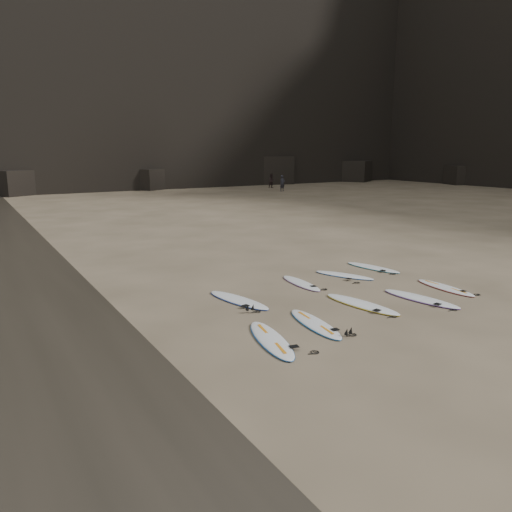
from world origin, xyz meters
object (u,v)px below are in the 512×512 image
at_px(surfboard_5, 238,300).
at_px(surfboard_7, 344,275).
at_px(surfboard_3, 421,298).
at_px(surfboard_6, 301,283).
at_px(surfboard_4, 445,287).
at_px(person_b, 272,181).
at_px(surfboard_8, 373,267).
at_px(surfboard_2, 362,304).
at_px(surfboard_1, 315,323).
at_px(person_a, 282,183).
at_px(surfboard_0, 271,339).

bearing_deg(surfboard_5, surfboard_7, -3.85).
relative_size(surfboard_3, surfboard_6, 1.16).
bearing_deg(surfboard_4, surfboard_5, 164.45).
bearing_deg(surfboard_3, person_b, 54.51).
relative_size(surfboard_5, surfboard_7, 1.14).
height_order(surfboard_3, surfboard_5, same).
bearing_deg(surfboard_6, surfboard_8, 10.66).
distance_m(surfboard_2, surfboard_7, 3.52).
distance_m(surfboard_6, surfboard_8, 3.81).
height_order(surfboard_1, surfboard_6, surfboard_1).
distance_m(surfboard_1, surfboard_2, 2.33).
bearing_deg(surfboard_3, surfboard_5, 141.75).
bearing_deg(surfboard_8, surfboard_6, 175.48).
distance_m(surfboard_4, surfboard_8, 3.38).
relative_size(surfboard_3, surfboard_7, 1.15).
bearing_deg(person_b, person_a, -105.13).
height_order(surfboard_0, surfboard_4, surfboard_0).
height_order(surfboard_5, surfboard_8, surfboard_5).
bearing_deg(surfboard_0, surfboard_4, 20.48).
xyz_separation_m(surfboard_7, surfboard_8, (1.77, 0.35, 0.00)).
bearing_deg(surfboard_4, surfboard_0, -169.19).
bearing_deg(surfboard_6, surfboard_5, -163.38).
xyz_separation_m(surfboard_6, person_b, (22.08, 36.55, 0.80)).
bearing_deg(surfboard_8, surfboard_2, -148.60).
bearing_deg(person_b, surfboard_6, -118.10).
distance_m(surfboard_0, surfboard_1, 1.66).
bearing_deg(surfboard_1, surfboard_8, 42.42).
xyz_separation_m(surfboard_8, person_a, (16.84, 31.68, 0.84)).
relative_size(surfboard_4, surfboard_6, 1.05).
relative_size(surfboard_0, surfboard_6, 1.18).
bearing_deg(surfboard_6, person_a, 61.38).
xyz_separation_m(surfboard_1, surfboard_2, (2.24, 0.64, 0.00)).
bearing_deg(surfboard_4, surfboard_6, 146.09).
relative_size(surfboard_2, surfboard_7, 1.18).
relative_size(surfboard_6, person_a, 1.29).
relative_size(surfboard_3, surfboard_8, 1.09).
height_order(person_a, person_b, person_a).
xyz_separation_m(surfboard_1, surfboard_6, (2.09, 3.54, -0.00)).
relative_size(surfboard_1, person_a, 1.43).
bearing_deg(surfboard_2, surfboard_4, -9.36).
xyz_separation_m(surfboard_5, person_b, (24.91, 37.18, 0.79)).
height_order(surfboard_4, surfboard_6, surfboard_4).
xyz_separation_m(surfboard_1, person_a, (22.72, 35.65, 0.84)).
bearing_deg(surfboard_0, surfboard_1, 25.90).
bearing_deg(person_a, surfboard_1, -129.97).
bearing_deg(surfboard_4, person_a, 68.04).
bearing_deg(surfboard_0, surfboard_8, 43.34).
bearing_deg(person_b, surfboard_8, -113.83).
xyz_separation_m(surfboard_2, surfboard_5, (-2.98, 2.26, -0.00)).
relative_size(surfboard_1, surfboard_8, 1.05).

